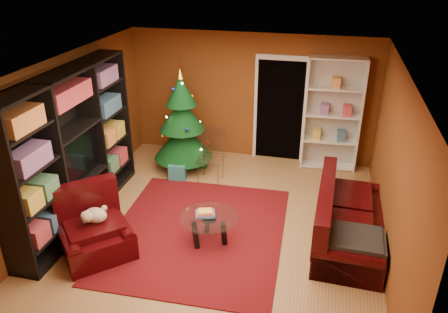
% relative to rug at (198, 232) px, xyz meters
% --- Properties ---
extents(floor, '(5.00, 5.50, 0.05)m').
position_rel_rug_xyz_m(floor, '(0.26, 0.27, -0.03)').
color(floor, '#9E7243').
rests_on(floor, ground).
extents(ceiling, '(5.00, 5.50, 0.05)m').
position_rel_rug_xyz_m(ceiling, '(0.26, 0.27, 2.62)').
color(ceiling, silver).
rests_on(ceiling, wall_back).
extents(wall_back, '(5.00, 0.05, 2.60)m').
position_rel_rug_xyz_m(wall_back, '(0.26, 3.04, 1.29)').
color(wall_back, brown).
rests_on(wall_back, ground).
extents(wall_left, '(0.05, 5.50, 2.60)m').
position_rel_rug_xyz_m(wall_left, '(-2.26, 0.27, 1.29)').
color(wall_left, brown).
rests_on(wall_left, ground).
extents(wall_right, '(0.05, 5.50, 2.60)m').
position_rel_rug_xyz_m(wall_right, '(2.79, 0.27, 1.29)').
color(wall_right, brown).
rests_on(wall_right, ground).
extents(doorway, '(1.06, 0.60, 2.16)m').
position_rel_rug_xyz_m(doorway, '(0.86, 3.00, 1.04)').
color(doorway, black).
rests_on(doorway, floor).
extents(rug, '(2.75, 3.18, 0.02)m').
position_rel_rug_xyz_m(rug, '(0.00, 0.00, 0.00)').
color(rug, maroon).
rests_on(rug, floor).
extents(media_unit, '(0.52, 3.19, 2.44)m').
position_rel_rug_xyz_m(media_unit, '(-2.01, 0.00, 1.21)').
color(media_unit, black).
rests_on(media_unit, floor).
extents(christmas_tree, '(1.16, 1.16, 2.07)m').
position_rel_rug_xyz_m(christmas_tree, '(-0.92, 2.08, 0.99)').
color(christmas_tree, '#083713').
rests_on(christmas_tree, floor).
extents(gift_box_teal, '(0.36, 0.36, 0.32)m').
position_rel_rug_xyz_m(gift_box_teal, '(-0.90, 1.64, 0.15)').
color(gift_box_teal, teal).
rests_on(gift_box_teal, floor).
extents(gift_box_green, '(0.29, 0.29, 0.26)m').
position_rel_rug_xyz_m(gift_box_green, '(-0.60, 2.25, 0.12)').
color(gift_box_green, '#27592E').
rests_on(gift_box_green, floor).
extents(gift_box_red, '(0.23, 0.23, 0.21)m').
position_rel_rug_xyz_m(gift_box_red, '(-1.03, 2.33, 0.10)').
color(gift_box_red, maroon).
rests_on(gift_box_red, floor).
extents(white_bookshelf, '(1.09, 0.43, 2.31)m').
position_rel_rug_xyz_m(white_bookshelf, '(1.91, 2.84, 1.11)').
color(white_bookshelf, white).
rests_on(white_bookshelf, floor).
extents(armchair, '(1.47, 1.47, 0.81)m').
position_rel_rug_xyz_m(armchair, '(-1.29, -0.83, 0.40)').
color(armchair, black).
rests_on(armchair, rug).
extents(dog, '(0.50, 0.49, 0.26)m').
position_rel_rug_xyz_m(dog, '(-1.28, -0.76, 0.59)').
color(dog, beige).
rests_on(dog, armchair).
extents(sofa, '(1.02, 2.14, 0.91)m').
position_rel_rug_xyz_m(sofa, '(2.28, 0.35, 0.45)').
color(sofa, black).
rests_on(sofa, rug).
extents(coffee_table, '(1.12, 1.12, 0.55)m').
position_rel_rug_xyz_m(coffee_table, '(0.24, -0.19, 0.22)').
color(coffee_table, gray).
rests_on(coffee_table, rug).
extents(acrylic_chair, '(0.48, 0.52, 0.93)m').
position_rel_rug_xyz_m(acrylic_chair, '(-0.25, 1.69, 0.46)').
color(acrylic_chair, '#66605B').
rests_on(acrylic_chair, rug).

